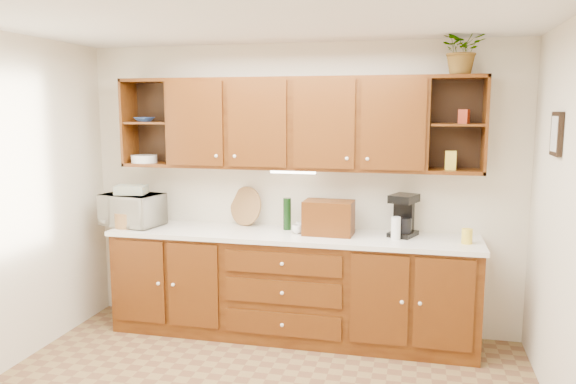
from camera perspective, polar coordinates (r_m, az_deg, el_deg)
The scene contains 23 objects.
ceiling at distance 3.46m, azimuth -5.33°, elevation 18.07°, with size 4.00×4.00×0.00m, color white.
back_wall at distance 5.16m, azimuth 1.04°, elevation 0.43°, with size 4.00×4.00×0.00m, color beige.
base_cabinets at distance 5.06m, azimuth 0.29°, elevation -9.60°, with size 3.20×0.60×0.90m, color #381606.
countertop at distance 4.93m, azimuth 0.26°, elevation -4.44°, with size 3.24×0.64×0.04m, color white.
upper_cabinets at distance 4.95m, azimuth 0.77°, elevation 6.99°, with size 3.20×0.33×0.80m.
undercabinet_light at distance 4.93m, azimuth 0.52°, elevation 2.05°, with size 0.40×0.05×0.03m, color white.
framed_picture at distance 4.24m, azimuth 25.63°, elevation 5.34°, with size 0.03×0.24×0.30m, color black.
wicker_basket at distance 5.36m, azimuth -16.03°, elevation -2.73°, with size 0.22×0.22×0.14m, color #9B7240.
microwave at distance 5.42m, azimuth -15.55°, elevation -1.74°, with size 0.54×0.36×0.30m, color beige.
towel_stack at distance 5.39m, azimuth -15.63°, elevation 0.23°, with size 0.27×0.20×0.08m, color #D8B765.
wine_bottle at distance 5.04m, azimuth -0.09°, elevation -2.24°, with size 0.07×0.07×0.29m, color black.
woven_tray at distance 5.28m, azimuth -4.31°, elevation -3.27°, with size 0.36×0.36×0.02m, color #9B7240.
bread_box at distance 4.86m, azimuth 4.15°, elevation -2.62°, with size 0.42×0.26×0.30m, color #381606.
mug_tree at distance 4.96m, azimuth 1.51°, elevation -3.63°, with size 0.21×0.23×0.27m.
canister_red at distance 4.82m, azimuth 4.73°, elevation -3.59°, with size 0.11×0.11×0.15m, color maroon.
canister_white at distance 4.76m, azimuth 10.90°, elevation -3.64°, with size 0.08×0.08×0.19m, color white.
canister_yellow at distance 4.76m, azimuth 17.72°, elevation -4.30°, with size 0.09×0.09×0.12m, color yellow.
coffee_maker at distance 4.90m, azimuth 11.66°, elevation -2.38°, with size 0.27×0.31×0.36m.
bowl_stack at distance 5.42m, azimuth -14.40°, elevation 7.15°, with size 0.17×0.17×0.04m, color navy.
plate_stack at distance 5.43m, azimuth -14.40°, elevation 3.28°, with size 0.24×0.24×0.07m, color white.
pantry_box_yellow at distance 4.82m, azimuth 16.18°, elevation 3.11°, with size 0.09×0.07×0.16m, color yellow.
pantry_box_red at distance 4.82m, azimuth 17.44°, elevation 7.33°, with size 0.08×0.07×0.11m, color maroon.
potted_plant at distance 4.81m, azimuth 17.35°, elevation 13.66°, with size 0.35×0.31×0.39m, color #999999.
Camera 1 is at (1.07, -3.24, 2.02)m, focal length 35.00 mm.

